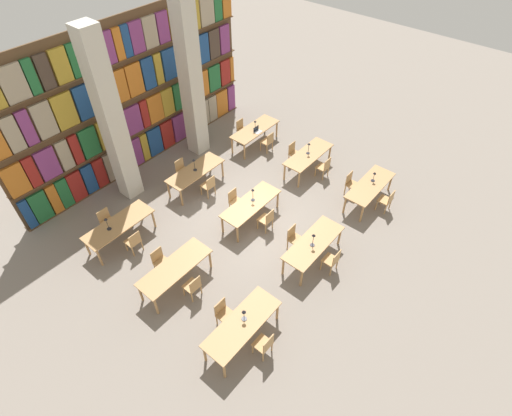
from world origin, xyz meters
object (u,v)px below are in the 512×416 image
(chair_0, at_px, (264,345))
(laptop, at_px, (257,131))
(chair_7, at_px, (160,261))
(chair_1, at_px, (224,313))
(chair_3, at_px, (294,238))
(reading_table_5, at_px, (308,156))
(chair_17, at_px, (242,129))
(reading_table_2, at_px, (370,187))
(chair_16, at_px, (268,141))
(reading_table_4, at_px, (251,205))
(chair_8, at_px, (267,219))
(desk_lamp_7, at_px, (255,123))
(chair_9, at_px, (235,200))
(chair_4, at_px, (387,200))
(desk_lamp_0, at_px, (244,314))
(reading_table_7, at_px, (195,172))
(desk_lamp_2, at_px, (374,175))
(desk_lamp_4, at_px, (309,146))
(reading_table_6, at_px, (119,226))
(chair_13, at_px, (107,220))
(pillar_center, at_px, (191,82))
(chair_14, at_px, (209,185))
(chair_6, at_px, (193,286))
(reading_table_8, at_px, (255,130))
(chair_10, at_px, (324,167))
(desk_lamp_5, at_px, (107,222))
(chair_5, at_px, (351,183))
(reading_table_3, at_px, (175,269))
(chair_15, at_px, (182,170))
(pillar_left, at_px, (111,121))
(desk_lamp_3, at_px, (253,193))
(chair_12, at_px, (134,241))
(reading_table_0, at_px, (242,325))
(reading_table_1, at_px, (313,244))

(chair_0, bearing_deg, laptop, 40.79)
(chair_7, bearing_deg, chair_1, 88.59)
(chair_3, xyz_separation_m, reading_table_5, (3.53, 1.90, 0.22))
(chair_17, distance_m, laptop, 0.98)
(reading_table_2, xyz_separation_m, chair_16, (0.08, 4.61, -0.22))
(reading_table_4, height_order, chair_8, chair_8)
(desk_lamp_7, bearing_deg, chair_9, -149.99)
(chair_1, distance_m, chair_4, 6.90)
(chair_1, distance_m, desk_lamp_0, 0.87)
(reading_table_7, bearing_deg, reading_table_5, -37.09)
(chair_1, distance_m, desk_lamp_2, 7.07)
(desk_lamp_4, distance_m, chair_16, 2.02)
(reading_table_6, height_order, chair_13, chair_13)
(pillar_center, relative_size, chair_14, 6.89)
(pillar_center, bearing_deg, chair_6, -135.36)
(chair_6, bearing_deg, reading_table_8, 26.76)
(desk_lamp_0, height_order, reading_table_6, desk_lamp_0)
(desk_lamp_2, height_order, chair_10, desk_lamp_2)
(chair_8, distance_m, desk_lamp_5, 4.99)
(reading_table_5, relative_size, chair_17, 2.59)
(reading_table_5, height_order, reading_table_7, same)
(chair_5, distance_m, reading_table_3, 6.97)
(chair_7, distance_m, chair_15, 4.29)
(pillar_left, bearing_deg, desk_lamp_3, -66.12)
(pillar_left, bearing_deg, chair_3, -74.96)
(chair_10, height_order, chair_15, same)
(chair_3, relative_size, desk_lamp_7, 2.23)
(chair_7, relative_size, reading_table_5, 0.39)
(desk_lamp_4, bearing_deg, reading_table_4, -178.45)
(pillar_center, distance_m, chair_10, 5.82)
(chair_0, distance_m, chair_17, 9.64)
(chair_12, bearing_deg, chair_1, -90.55)
(chair_5, height_order, chair_7, same)
(chair_12, distance_m, chair_13, 1.39)
(desk_lamp_2, bearing_deg, pillar_center, 105.38)
(chair_6, height_order, chair_7, same)
(desk_lamp_2, distance_m, reading_table_5, 2.64)
(desk_lamp_0, relative_size, reading_table_2, 0.17)
(chair_4, relative_size, laptop, 2.72)
(chair_4, xyz_separation_m, chair_7, (-6.71, 3.95, 0.00))
(chair_0, xyz_separation_m, chair_15, (3.41, 6.71, 0.00))
(reading_table_2, bearing_deg, chair_6, 164.52)
(chair_8, height_order, desk_lamp_5, desk_lamp_5)
(pillar_center, bearing_deg, desk_lamp_2, -74.62)
(reading_table_5, distance_m, chair_13, 7.57)
(reading_table_3, distance_m, desk_lamp_3, 3.55)
(reading_table_5, bearing_deg, chair_4, -91.86)
(reading_table_0, xyz_separation_m, desk_lamp_0, (0.13, 0.04, 0.34))
(reading_table_1, xyz_separation_m, chair_8, (0.07, 1.85, -0.22))
(chair_6, xyz_separation_m, chair_16, (6.80, 2.74, 0.00))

